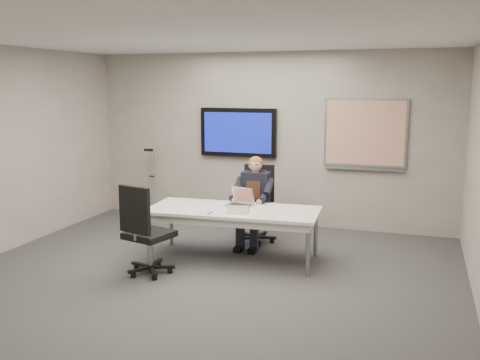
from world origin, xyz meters
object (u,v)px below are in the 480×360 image
(conference_table, at_px, (233,215))
(office_chair_near, at_px, (147,247))
(seated_person, at_px, (252,211))
(laptop, at_px, (241,201))
(office_chair_far, at_px, (257,218))

(conference_table, height_order, office_chair_near, office_chair_near)
(seated_person, bearing_deg, office_chair_near, -121.14)
(seated_person, xyz_separation_m, laptop, (-0.03, -0.41, 0.23))
(conference_table, xyz_separation_m, seated_person, (0.06, 0.64, -0.09))
(laptop, bearing_deg, office_chair_far, 101.96)
(office_chair_far, xyz_separation_m, seated_person, (0.01, -0.25, 0.17))
(laptop, bearing_deg, seated_person, 99.80)
(conference_table, relative_size, seated_person, 1.78)
(office_chair_near, bearing_deg, office_chair_far, -100.69)
(office_chair_near, height_order, seated_person, seated_person)
(laptop, bearing_deg, conference_table, -82.56)
(conference_table, height_order, seated_person, seated_person)
(office_chair_far, height_order, office_chair_near, office_chair_near)
(conference_table, height_order, laptop, laptop)
(conference_table, bearing_deg, seated_person, 80.80)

